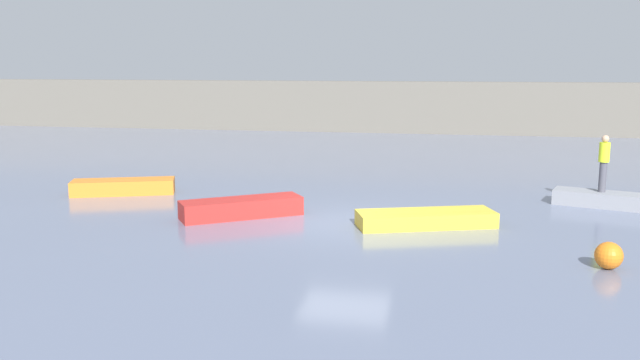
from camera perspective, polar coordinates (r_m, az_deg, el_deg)
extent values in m
plane|color=slate|center=(18.86, 2.17, -3.66)|extent=(120.00, 120.00, 0.00)
cube|color=#666056|center=(42.96, 7.24, 6.13)|extent=(80.00, 1.20, 3.22)
cube|color=orange|center=(23.85, -16.30, -0.55)|extent=(3.52, 2.09, 0.50)
cube|color=red|center=(19.65, -6.66, -2.35)|extent=(3.45, 2.76, 0.54)
cube|color=gold|center=(18.66, 8.94, -3.26)|extent=(3.92, 2.32, 0.42)
cube|color=gray|center=(22.69, 22.69, -1.50)|extent=(2.94, 1.74, 0.46)
cylinder|color=#4C4C56|center=(22.57, 22.81, 0.24)|extent=(0.22, 0.22, 0.94)
cylinder|color=#D8F226|center=(22.47, 22.94, 2.18)|extent=(0.32, 0.32, 0.60)
sphere|color=tan|center=(22.42, 23.01, 3.23)|extent=(0.22, 0.22, 0.22)
sphere|color=orange|center=(15.97, 23.25, -5.89)|extent=(0.60, 0.60, 0.60)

